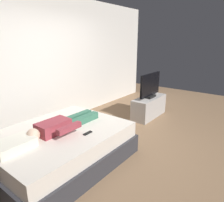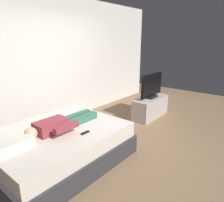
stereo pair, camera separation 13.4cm
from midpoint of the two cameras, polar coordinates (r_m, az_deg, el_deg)
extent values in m
plane|color=#8C6B4C|center=(3.84, -0.13, -12.12)|extent=(10.00, 10.00, 0.00)
cube|color=silver|center=(4.93, -14.15, 11.00)|extent=(6.40, 0.10, 2.80)
cube|color=#333338|center=(3.41, -15.18, -13.88)|extent=(2.04, 1.58, 0.30)
cube|color=silver|center=(3.28, -15.55, -9.81)|extent=(1.96, 1.50, 0.24)
cube|color=silver|center=(2.90, -27.09, -10.91)|extent=(0.48, 0.34, 0.12)
cube|color=#993842|center=(3.14, -17.27, -6.98)|extent=(0.48, 0.28, 0.18)
sphere|color=beige|center=(2.99, -22.45, -8.81)|extent=(0.18, 0.18, 0.18)
cube|color=#387056|center=(3.41, -9.05, -5.15)|extent=(0.60, 0.11, 0.11)
cube|color=#387056|center=(3.52, -10.85, -4.52)|extent=(0.60, 0.11, 0.11)
cube|color=#993842|center=(2.95, -13.19, -7.39)|extent=(0.40, 0.08, 0.08)
cube|color=black|center=(3.04, -8.10, -8.90)|extent=(0.15, 0.04, 0.02)
cube|color=#B7B2AD|center=(5.14, 9.59, -1.65)|extent=(1.10, 0.40, 0.50)
cube|color=black|center=(5.06, 9.74, 1.31)|extent=(0.32, 0.20, 0.05)
cube|color=black|center=(4.99, 9.90, 4.57)|extent=(0.88, 0.05, 0.54)
camera|label=1|loc=(0.07, -90.95, -0.29)|focal=32.63mm
camera|label=2|loc=(0.07, 89.05, 0.29)|focal=32.63mm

